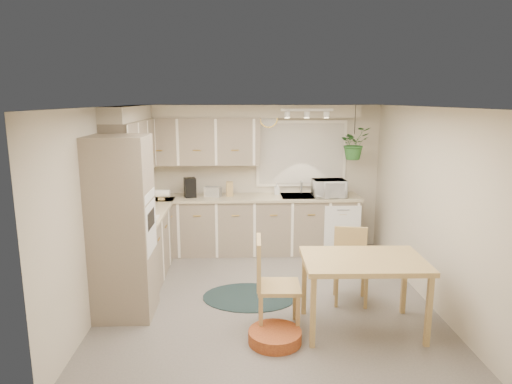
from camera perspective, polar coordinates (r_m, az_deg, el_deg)
floor at (r=5.99m, az=1.31°, el=-13.02°), size 4.20×4.20×0.00m
ceiling at (r=5.45m, az=1.43°, el=10.58°), size 4.20×4.20×0.00m
wall_back at (r=7.66m, az=0.41°, el=1.83°), size 4.00×0.04×2.40m
wall_front at (r=3.60m, az=3.42°, el=-9.50°), size 4.00×0.04×2.40m
wall_left at (r=5.83m, az=-18.65°, el=-1.86°), size 0.04×4.20×2.40m
wall_right at (r=6.06m, az=20.60°, el=-1.51°), size 0.04×4.20×2.40m
base_cab_left at (r=6.78m, az=-13.73°, el=-6.33°), size 0.60×1.85×0.90m
base_cab_back at (r=7.53m, az=-1.02°, el=-4.21°), size 3.60×0.60×0.90m
counter_left at (r=6.65m, az=-13.83°, el=-2.47°), size 0.64×1.89×0.04m
counter_back at (r=7.40m, az=-1.03°, el=-0.72°), size 3.64×0.64×0.04m
oven_stack at (r=5.44m, az=-16.36°, el=-4.32°), size 0.65×0.65×2.10m
wall_oven_face at (r=5.37m, az=-13.04°, el=-4.35°), size 0.02×0.56×0.58m
upper_cab_left at (r=6.65m, az=-15.14°, el=5.38°), size 0.35×2.00×0.75m
upper_cab_back at (r=7.43m, az=-7.30°, el=6.30°), size 2.00×0.35×0.75m
soffit_left at (r=6.62m, az=-15.57°, el=9.47°), size 0.30×2.00×0.20m
soffit_back at (r=7.40m, az=-1.10°, el=10.05°), size 3.60×0.30×0.20m
cooktop at (r=6.10m, az=-14.82°, el=-3.55°), size 0.52×0.58×0.02m
range_hood at (r=6.00m, az=-15.23°, el=0.65°), size 0.40×0.60×0.14m
window_blinds at (r=7.64m, az=5.70°, el=4.77°), size 1.40×0.02×1.00m
window_frame at (r=7.65m, az=5.69°, el=4.78°), size 1.50×0.02×1.10m
sink at (r=7.49m, az=5.87°, el=-0.80°), size 0.70×0.48×0.10m
dishwasher_front at (r=7.42m, az=10.74°, el=-4.85°), size 0.58×0.02×0.83m
track_light_bar at (r=7.07m, az=6.39°, el=10.16°), size 0.80×0.04×0.04m
wall_clock at (r=7.53m, az=1.59°, el=9.16°), size 0.30×0.03×0.30m
dining_table at (r=5.22m, az=13.12°, el=-12.32°), size 1.31×0.89×0.82m
chair_left at (r=5.07m, az=2.86°, el=-11.43°), size 0.50×0.50×1.03m
chair_back at (r=5.83m, az=11.77°, el=-9.15°), size 0.49×0.49×0.91m
braided_rug at (r=5.99m, az=-0.86°, el=-13.00°), size 1.28×1.01×0.01m
pet_bed at (r=4.98m, az=2.38°, el=-17.60°), size 0.64×0.64×0.13m
microwave at (r=7.42m, az=9.13°, el=0.69°), size 0.53×0.31×0.35m
soap_bottle at (r=7.57m, az=2.61°, el=0.02°), size 0.10×0.19×0.08m
hanging_plant at (r=7.41m, az=12.14°, el=5.54°), size 0.61×0.64×0.40m
coffee_maker at (r=7.42m, az=-8.25°, el=0.56°), size 0.22×0.25×0.31m
toaster at (r=7.42m, az=-5.41°, el=0.04°), size 0.29×0.21×0.16m
knife_block at (r=7.43m, az=-3.32°, el=0.39°), size 0.12×0.12×0.23m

